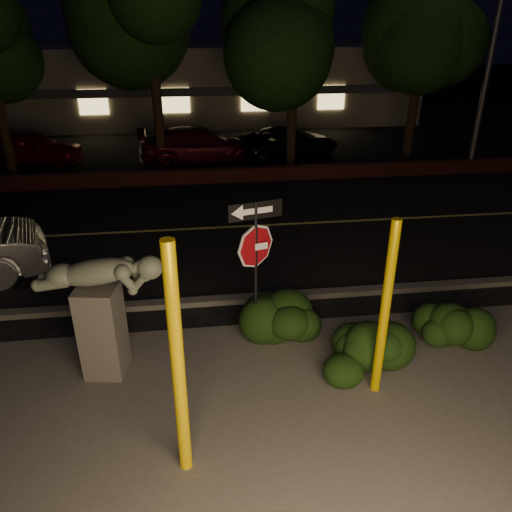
{
  "coord_description": "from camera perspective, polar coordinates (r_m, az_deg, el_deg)",
  "views": [
    {
      "loc": [
        -1.33,
        -6.15,
        5.48
      ],
      "look_at": [
        -0.3,
        1.78,
        1.6
      ],
      "focal_mm": 35.0,
      "sensor_mm": 36.0,
      "label": 1
    }
  ],
  "objects": [
    {
      "name": "yellow_pole_right",
      "position": [
        7.73,
        14.51,
        -6.17
      ],
      "size": [
        0.15,
        0.15,
        2.97
      ],
      "primitive_type": "cylinder",
      "color": "#DBB300",
      "rests_on": "ground"
    },
    {
      "name": "patio",
      "position": [
        7.63,
        5.22,
        -20.07
      ],
      "size": [
        14.0,
        6.0,
        0.02
      ],
      "primitive_type": "cube",
      "color": "#4C4944",
      "rests_on": "ground"
    },
    {
      "name": "yellow_pole_left",
      "position": [
        6.2,
        -8.9,
        -12.38
      ],
      "size": [
        0.17,
        0.17,
        3.34
      ],
      "primitive_type": "cylinder",
      "color": "#FFCD04",
      "rests_on": "ground"
    },
    {
      "name": "building",
      "position": [
        31.36,
        -5.23,
        19.43
      ],
      "size": [
        22.0,
        10.2,
        4.0
      ],
      "color": "slate",
      "rests_on": "ground"
    },
    {
      "name": "parked_car_darkred",
      "position": [
        20.74,
        -6.38,
        12.45
      ],
      "size": [
        5.08,
        2.48,
        1.42
      ],
      "primitive_type": "imported",
      "rotation": [
        0.0,
        0.0,
        1.67
      ],
      "color": "#440913",
      "rests_on": "ground"
    },
    {
      "name": "hedge_right",
      "position": [
        8.59,
        11.83,
        -9.65
      ],
      "size": [
        1.96,
        1.5,
        1.14
      ],
      "primitive_type": "ellipsoid",
      "rotation": [
        0.0,
        0.0,
        -0.37
      ],
      "color": "black",
      "rests_on": "ground"
    },
    {
      "name": "signpost",
      "position": [
        8.38,
        -0.03,
        1.05
      ],
      "size": [
        0.92,
        0.24,
        2.76
      ],
      "rotation": [
        0.0,
        0.0,
        0.24
      ],
      "color": "black",
      "rests_on": "ground"
    },
    {
      "name": "brick_wall",
      "position": [
        18.26,
        -2.96,
        9.22
      ],
      "size": [
        40.0,
        0.35,
        0.5
      ],
      "primitive_type": "cube",
      "color": "#4F1C19",
      "rests_on": "ground"
    },
    {
      "name": "hedge_far_right",
      "position": [
        9.77,
        21.89,
        -7.21
      ],
      "size": [
        1.37,
        0.94,
        0.9
      ],
      "primitive_type": "ellipsoid",
      "rotation": [
        0.0,
        0.0,
        0.11
      ],
      "color": "black",
      "rests_on": "ground"
    },
    {
      "name": "parking_lot",
      "position": [
        23.82,
        -4.11,
        12.55
      ],
      "size": [
        40.0,
        12.0,
        0.01
      ],
      "primitive_type": "cube",
      "color": "black",
      "rests_on": "ground"
    },
    {
      "name": "tree_far_c",
      "position": [
        19.33,
        4.49,
        26.37
      ],
      "size": [
        4.8,
        4.8,
        7.84
      ],
      "color": "black",
      "rests_on": "ground"
    },
    {
      "name": "hedge_center",
      "position": [
        9.18,
        1.69,
        -6.65
      ],
      "size": [
        2.27,
        1.45,
        1.09
      ],
      "primitive_type": "ellipsoid",
      "rotation": [
        0.0,
        0.0,
        -0.24
      ],
      "color": "black",
      "rests_on": "ground"
    },
    {
      "name": "parked_car_dark",
      "position": [
        21.58,
        3.56,
        12.86
      ],
      "size": [
        4.98,
        3.62,
        1.26
      ],
      "primitive_type": "imported",
      "rotation": [
        0.0,
        0.0,
        1.95
      ],
      "color": "black",
      "rests_on": "ground"
    },
    {
      "name": "lane_marking",
      "position": [
        14.3,
        -1.52,
        3.43
      ],
      "size": [
        80.0,
        0.12,
        0.0
      ],
      "primitive_type": "cube",
      "color": "#CEC052",
      "rests_on": "road"
    },
    {
      "name": "tree_far_d",
      "position": [
        21.36,
        18.76,
        24.52
      ],
      "size": [
        4.4,
        4.4,
        7.42
      ],
      "color": "black",
      "rests_on": "ground"
    },
    {
      "name": "parked_car_red",
      "position": [
        22.34,
        -24.17,
        11.21
      ],
      "size": [
        4.02,
        2.09,
        1.31
      ],
      "primitive_type": "imported",
      "rotation": [
        0.0,
        0.0,
        1.42
      ],
      "color": "maroon",
      "rests_on": "ground"
    },
    {
      "name": "curb",
      "position": [
        10.63,
        0.81,
        -4.77
      ],
      "size": [
        80.0,
        0.25,
        0.12
      ],
      "primitive_type": "cube",
      "color": "#4C4944",
      "rests_on": "ground"
    },
    {
      "name": "sculpture",
      "position": [
        8.33,
        -17.35,
        -5.16
      ],
      "size": [
        2.05,
        0.84,
        2.19
      ],
      "rotation": [
        0.0,
        0.0,
        -0.16
      ],
      "color": "#4C4944",
      "rests_on": "ground"
    },
    {
      "name": "ground",
      "position": [
        17.1,
        -2.58,
        7.19
      ],
      "size": [
        90.0,
        90.0,
        0.0
      ],
      "primitive_type": "plane",
      "color": "black",
      "rests_on": "ground"
    },
    {
      "name": "road",
      "position": [
        14.3,
        -1.51,
        3.38
      ],
      "size": [
        80.0,
        8.0,
        0.01
      ],
      "primitive_type": "cube",
      "color": "black",
      "rests_on": "ground"
    }
  ]
}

